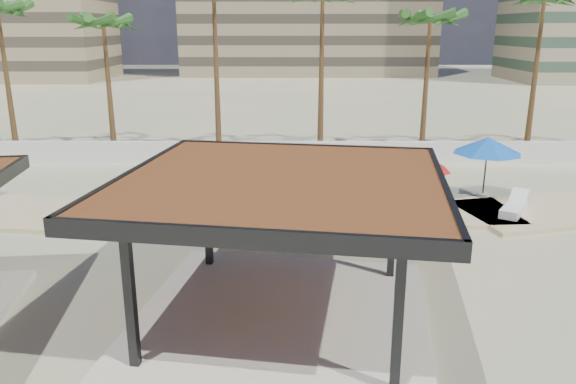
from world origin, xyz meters
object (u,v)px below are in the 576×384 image
object	(u,v)px
lounger_d	(514,208)
lounger_a	(180,204)
pavilion_central	(282,236)
umbrella_c	(408,159)
lounger_c	(410,205)
lounger_b	(355,216)

from	to	relation	value
lounger_d	lounger_a	bearing A→B (deg)	121.46
pavilion_central	lounger_a	bearing A→B (deg)	125.18
lounger_a	umbrella_c	bearing A→B (deg)	-98.47
umbrella_c	lounger_c	bearing A→B (deg)	69.77
lounger_c	lounger_d	distance (m)	3.97
lounger_b	lounger_c	xyz separation A→B (m)	(2.36, 1.40, -0.01)
lounger_b	lounger_d	distance (m)	6.39
pavilion_central	lounger_c	distance (m)	9.97
lounger_a	lounger_b	size ratio (longest dim) A/B	1.05
pavilion_central	lounger_b	size ratio (longest dim) A/B	3.70
lounger_a	lounger_b	xyz separation A→B (m)	(6.78, -1.45, -0.02)
lounger_c	lounger_d	xyz separation A→B (m)	(3.95, -0.38, -0.01)
pavilion_central	lounger_b	world-z (taller)	pavilion_central
lounger_b	lounger_c	bearing A→B (deg)	-34.87
lounger_c	lounger_a	bearing A→B (deg)	71.39
umbrella_c	lounger_c	size ratio (longest dim) A/B	1.79
umbrella_c	lounger_b	xyz separation A→B (m)	(-1.82, 0.05, -2.19)
pavilion_central	lounger_d	bearing A→B (deg)	51.07
lounger_a	lounger_d	size ratio (longest dim) A/B	1.17
lounger_c	pavilion_central	bearing A→B (deg)	131.27
umbrella_c	lounger_c	xyz separation A→B (m)	(0.53, 1.45, -2.20)
lounger_a	lounger_b	distance (m)	6.94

